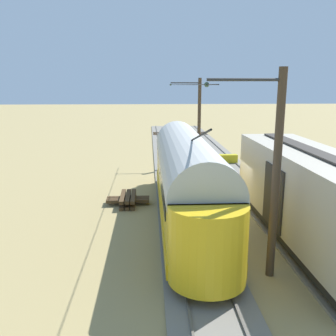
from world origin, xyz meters
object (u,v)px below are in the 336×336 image
Objects in this scene: vintage_streetcar at (187,176)px; catenary_pole_mid_near at (274,173)px; catenary_pole_foreground at (198,120)px; boxcar_adjacent at (308,194)px; track_end_bumper at (227,159)px; spare_tie_stack at (128,200)px.

catenary_pole_mid_near is (-2.34, 5.64, 1.48)m from vintage_streetcar.
catenary_pole_foreground is at bearing -90.00° from catenary_pole_mid_near.
vintage_streetcar is 1.38× the size of boxcar_adjacent.
catenary_pole_mid_near reaches higher than track_end_bumper.
track_end_bumper is (-2.43, 0.38, -3.33)m from catenary_pole_foreground.
boxcar_adjacent is 4.73× the size of spare_tie_stack.
boxcar_adjacent is at bearing 147.65° from vintage_streetcar.
catenary_pole_mid_near is at bearing 112.54° from vintage_streetcar.
boxcar_adjacent is 1.59× the size of catenary_pole_foreground.
boxcar_adjacent is at bearing -132.72° from catenary_pole_mid_near.
vintage_streetcar is 2.19× the size of catenary_pole_mid_near.
spare_tie_stack is (5.39, -8.16, -3.46)m from catenary_pole_mid_near.
track_end_bumper is at bearing -110.29° from vintage_streetcar.
vintage_streetcar is at bearing 80.00° from catenary_pole_foreground.
catenary_pole_foreground reaches higher than track_end_bumper.
catenary_pole_mid_near reaches higher than boxcar_adjacent.
vintage_streetcar is 6.52× the size of spare_tie_stack.
vintage_streetcar is at bearing 69.71° from track_end_bumper.
vintage_streetcar is at bearing -67.46° from catenary_pole_mid_near.
catenary_pole_mid_near is at bearing 90.00° from catenary_pole_foreground.
boxcar_adjacent reaches higher than track_end_bumper.
catenary_pole_foreground reaches higher than boxcar_adjacent.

